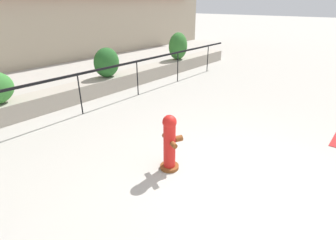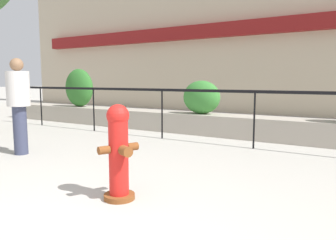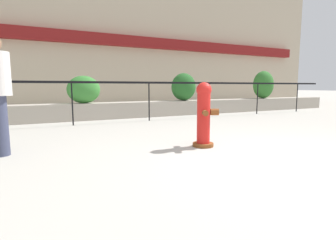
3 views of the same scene
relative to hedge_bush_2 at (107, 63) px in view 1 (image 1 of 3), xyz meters
The scene contains 6 objects.
ground_plane 6.34m from the hedge_bush_2, 106.68° to the right, with size 120.00×120.00×0.00m, color #B2ADA3.
planter_wall_low 1.94m from the hedge_bush_2, behind, with size 18.00×0.70×0.50m, color #ADA393.
fence_railing_segment 2.11m from the hedge_bush_2, 148.53° to the right, with size 15.00×0.05×1.15m.
hedge_bush_2 is the anchor object (origin of this frame).
hedge_bush_3 3.91m from the hedge_bush_2, ahead, with size 0.98×0.69×1.16m, color #2D6B28.
fire_hydrant 5.17m from the hedge_bush_2, 115.91° to the right, with size 0.48×0.47×1.08m.
Camera 1 is at (-3.63, -1.26, 2.86)m, focal length 28.00 mm.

